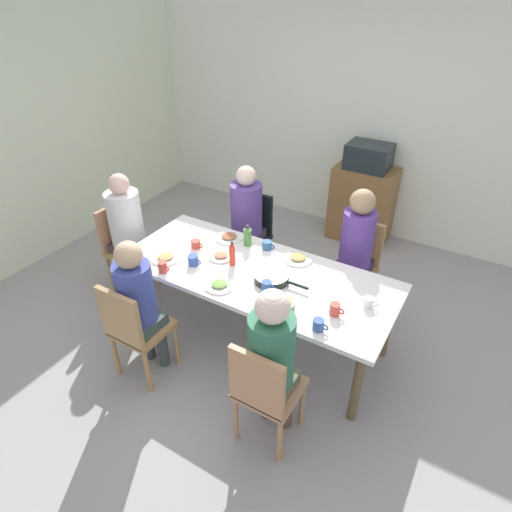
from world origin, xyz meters
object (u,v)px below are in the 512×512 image
(chair_4, at_px, (251,231))
(serving_pan, at_px, (272,278))
(chair_1, at_px, (124,243))
(person_1, at_px, (127,224))
(person_2, at_px, (138,299))
(plate_1, at_px, (298,258))
(cup_3, at_px, (369,302))
(cup_7, at_px, (335,309))
(plate_3, at_px, (229,237))
(chair_0, at_px, (356,262))
(plate_4, at_px, (219,285))
(chair_2, at_px, (134,327))
(plate_0, at_px, (221,256))
(cup_6, at_px, (196,244))
(side_cabinet, at_px, (362,204))
(dining_table, at_px, (256,278))
(cup_2, at_px, (267,286))
(person_4, at_px, (246,214))
(person_3, at_px, (272,354))
(cup_5, at_px, (319,325))
(chair_3, at_px, (264,390))
(cup_1, at_px, (193,260))
(microwave, at_px, (369,156))
(person_0, at_px, (356,244))
(plate_2, at_px, (166,257))
(bottle_1, at_px, (248,236))
(bottle_0, at_px, (232,254))
(cup_0, at_px, (163,267))
(bowl_0, at_px, (282,305))

(chair_4, bearing_deg, serving_pan, -50.24)
(chair_1, distance_m, person_1, 0.26)
(person_2, relative_size, plate_1, 4.99)
(cup_3, height_order, cup_7, cup_7)
(plate_3, bearing_deg, chair_0, 26.85)
(plate_4, bearing_deg, chair_2, -129.13)
(plate_0, distance_m, cup_6, 0.28)
(serving_pan, height_order, side_cabinet, side_cabinet)
(dining_table, height_order, cup_2, cup_2)
(person_2, xyz_separation_m, person_4, (0.00, 1.52, 0.02))
(cup_2, bearing_deg, person_3, -57.74)
(person_4, bearing_deg, plate_4, -68.22)
(person_2, xyz_separation_m, person_3, (1.14, -0.00, 0.02))
(person_2, height_order, serving_pan, person_2)
(cup_3, relative_size, cup_5, 0.96)
(chair_3, bearing_deg, person_2, 175.43)
(person_3, relative_size, plate_0, 6.16)
(chair_3, bearing_deg, cup_1, 147.88)
(cup_6, xyz_separation_m, microwave, (0.82, 2.13, 0.28))
(person_2, distance_m, chair_4, 1.63)
(chair_0, relative_size, chair_4, 1.00)
(chair_3, bearing_deg, person_0, 90.00)
(cup_6, bearing_deg, chair_0, 33.73)
(chair_0, relative_size, serving_pan, 1.97)
(plate_2, distance_m, microwave, 2.59)
(plate_4, bearing_deg, side_cabinet, 82.82)
(chair_0, relative_size, chair_1, 1.00)
(chair_0, xyz_separation_m, cup_2, (-0.37, -1.03, 0.25))
(chair_3, xyz_separation_m, cup_1, (-1.07, 0.67, 0.25))
(bottle_1, bearing_deg, bottle_0, -80.57)
(plate_3, xyz_separation_m, plate_4, (0.34, -0.64, 0.00))
(cup_0, bearing_deg, side_cabinet, 72.23)
(chair_2, height_order, plate_0, chair_2)
(serving_pan, bearing_deg, plate_0, 172.97)
(side_cabinet, distance_m, microwave, 0.59)
(person_0, relative_size, cup_2, 11.00)
(bottle_1, bearing_deg, chair_3, -54.06)
(bowl_0, bearing_deg, person_1, 170.32)
(serving_pan, bearing_deg, cup_6, 173.92)
(chair_1, distance_m, bowl_0, 1.97)
(dining_table, xyz_separation_m, person_0, (0.57, 0.76, 0.11))
(person_2, bearing_deg, side_cabinet, 75.70)
(chair_0, height_order, plate_1, chair_0)
(chair_1, xyz_separation_m, microwave, (1.70, 2.17, 0.53))
(bottle_1, bearing_deg, plate_4, -78.00)
(person_4, xyz_separation_m, microwave, (0.75, 1.41, 0.29))
(person_4, bearing_deg, bottle_1, -56.47)
(dining_table, distance_m, chair_1, 1.53)
(chair_4, distance_m, bowl_0, 1.55)
(person_0, height_order, plate_2, person_0)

